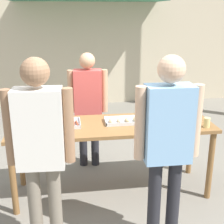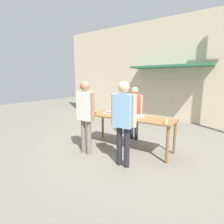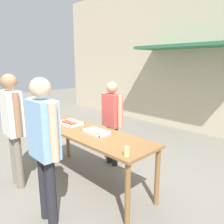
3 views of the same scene
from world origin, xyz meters
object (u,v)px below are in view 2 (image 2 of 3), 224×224
(person_customer_holding_hotdog, at_px, (85,111))
(person_customer_with_cup, at_px, (123,117))
(food_tray_buns, at_px, (135,116))
(person_server_behind_table, at_px, (134,108))
(condiment_jar_mustard, at_px, (93,112))
(food_tray_sausages, at_px, (112,113))
(condiment_jar_ketchup, at_px, (95,113))
(beer_cup, at_px, (166,121))

(person_customer_holding_hotdog, relative_size, person_customer_with_cup, 1.00)
(person_customer_with_cup, bearing_deg, food_tray_buns, -77.38)
(food_tray_buns, xyz_separation_m, person_server_behind_table, (-0.38, 0.70, 0.07))
(condiment_jar_mustard, xyz_separation_m, person_server_behind_table, (0.83, 1.01, 0.05))
(food_tray_sausages, height_order, person_customer_with_cup, person_customer_with_cup)
(condiment_jar_mustard, distance_m, person_server_behind_table, 1.31)
(condiment_jar_ketchup, distance_m, person_server_behind_table, 1.25)
(food_tray_buns, distance_m, person_customer_with_cup, 1.03)
(food_tray_sausages, bearing_deg, person_server_behind_table, 62.68)
(beer_cup, distance_m, person_server_behind_table, 1.63)
(food_tray_buns, xyz_separation_m, person_customer_with_cup, (0.21, -0.99, 0.19))
(person_customer_holding_hotdog, bearing_deg, food_tray_sausages, -96.49)
(food_tray_buns, distance_m, person_server_behind_table, 0.80)
(condiment_jar_mustard, relative_size, person_server_behind_table, 0.04)
(food_tray_buns, bearing_deg, person_customer_holding_hotdog, -133.57)
(food_tray_buns, height_order, person_customer_with_cup, person_customer_with_cup)
(person_server_behind_table, bearing_deg, person_customer_with_cup, -66.35)
(food_tray_sausages, height_order, condiment_jar_ketchup, condiment_jar_ketchup)
(condiment_jar_ketchup, height_order, person_customer_holding_hotdog, person_customer_holding_hotdog)
(condiment_jar_ketchup, xyz_separation_m, person_server_behind_table, (0.74, 1.01, 0.05))
(food_tray_sausages, distance_m, condiment_jar_ketchup, 0.48)
(condiment_jar_ketchup, bearing_deg, person_customer_with_cup, -27.40)
(condiment_jar_mustard, height_order, person_customer_with_cup, person_customer_with_cup)
(condiment_jar_mustard, distance_m, condiment_jar_ketchup, 0.09)
(condiment_jar_mustard, relative_size, person_customer_with_cup, 0.04)
(person_customer_holding_hotdog, distance_m, person_customer_with_cup, 1.11)
(food_tray_sausages, bearing_deg, beer_cup, -10.34)
(food_tray_sausages, xyz_separation_m, condiment_jar_ketchup, (-0.38, -0.30, 0.02))
(food_tray_sausages, bearing_deg, food_tray_buns, -0.03)
(food_tray_buns, relative_size, person_customer_holding_hotdog, 0.24)
(condiment_jar_mustard, relative_size, person_customer_holding_hotdog, 0.04)
(condiment_jar_mustard, height_order, condiment_jar_ketchup, same)
(condiment_jar_ketchup, bearing_deg, beer_cup, 0.05)
(beer_cup, distance_m, person_customer_with_cup, 0.99)
(beer_cup, bearing_deg, person_server_behind_table, 141.96)
(condiment_jar_ketchup, height_order, person_server_behind_table, person_server_behind_table)
(food_tray_buns, distance_m, condiment_jar_ketchup, 1.16)
(food_tray_sausages, distance_m, person_customer_with_cup, 1.39)
(food_tray_sausages, xyz_separation_m, person_server_behind_table, (0.36, 0.70, 0.07))
(food_tray_buns, xyz_separation_m, person_customer_holding_hotdog, (-0.90, -0.94, 0.19))
(food_tray_buns, bearing_deg, person_server_behind_table, 118.23)
(condiment_jar_ketchup, bearing_deg, condiment_jar_mustard, -178.60)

